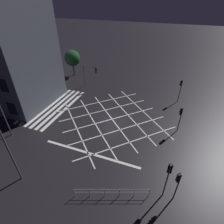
% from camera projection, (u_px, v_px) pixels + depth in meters
% --- Properties ---
extents(ground_plane, '(200.00, 200.00, 0.00)m').
position_uv_depth(ground_plane, '(112.00, 119.00, 24.88)').
color(ground_plane, black).
extents(road_markings, '(17.30, 21.13, 0.01)m').
position_uv_depth(road_markings, '(74.00, 112.00, 26.29)').
color(road_markings, silver).
rests_on(road_markings, ground_plane).
extents(traffic_light_median_north, '(0.36, 0.39, 3.52)m').
position_uv_depth(traffic_light_median_north, '(180.00, 115.00, 21.40)').
color(traffic_light_median_north, '#424244').
rests_on(traffic_light_median_north, ground_plane).
extents(traffic_light_ne_cross, '(0.36, 0.39, 3.30)m').
position_uv_depth(traffic_light_ne_cross, '(178.00, 181.00, 14.02)').
color(traffic_light_ne_cross, '#424244').
rests_on(traffic_light_ne_cross, ground_plane).
extents(traffic_light_ne_main, '(0.39, 0.36, 4.05)m').
position_uv_depth(traffic_light_ne_main, '(168.00, 174.00, 13.97)').
color(traffic_light_ne_main, '#424244').
rests_on(traffic_light_ne_main, ground_plane).
extents(traffic_light_nw_cross, '(0.36, 0.39, 3.81)m').
position_uv_depth(traffic_light_nw_cross, '(181.00, 86.00, 27.46)').
color(traffic_light_nw_cross, '#424244').
rests_on(traffic_light_nw_cross, ground_plane).
extents(traffic_light_sw_cross, '(0.36, 2.78, 4.16)m').
position_uv_depth(traffic_light_sw_cross, '(91.00, 72.00, 31.56)').
color(traffic_light_sw_cross, '#424244').
rests_on(traffic_light_sw_cross, ground_plane).
extents(street_tree_far, '(3.22, 3.22, 5.33)m').
position_uv_depth(street_tree_far, '(72.00, 58.00, 36.15)').
color(street_tree_far, '#38281C').
rests_on(street_tree_far, ground_plane).
extents(pedestrian_railing, '(2.32, 6.13, 1.05)m').
position_uv_depth(pedestrian_railing, '(112.00, 192.00, 15.09)').
color(pedestrian_railing, '#9EA0A5').
rests_on(pedestrian_railing, ground_plane).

